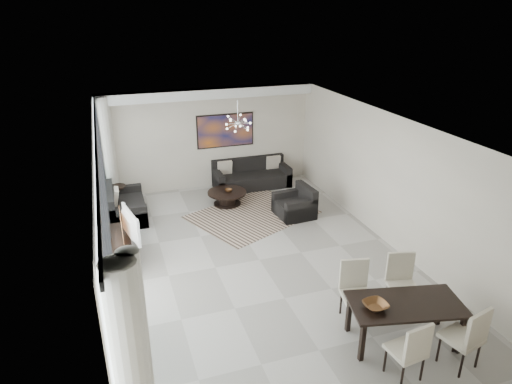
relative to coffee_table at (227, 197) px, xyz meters
name	(u,v)px	position (x,y,z in m)	size (l,w,h in m)	color
room_shell	(281,194)	(0.34, -3.03, 1.24)	(6.00, 9.00, 2.90)	#A8A39B
window_wall	(111,216)	(-2.97, -3.03, 1.26)	(0.37, 8.95, 2.90)	silver
soffit	(208,94)	(-0.12, 1.27, 2.56)	(5.98, 0.40, 0.26)	white
painting	(225,131)	(0.38, 1.44, 1.44)	(1.68, 0.04, 0.98)	#BA5D19
chandelier	(238,123)	(0.18, -0.53, 2.14)	(0.66, 0.66, 0.71)	silver
rug	(252,215)	(0.43, -0.85, -0.20)	(2.90, 2.23, 0.01)	black
coffee_table	(227,197)	(0.00, 0.00, 0.00)	(1.05, 1.05, 0.37)	black
bowl_coffee	(228,190)	(0.04, -0.01, 0.19)	(0.21, 0.21, 0.06)	brown
sofa_main	(251,178)	(1.03, 1.04, 0.06)	(2.21, 0.91, 0.80)	black
loveseat	(125,208)	(-2.67, 0.02, 0.07)	(0.90, 1.61, 0.80)	black
armchair	(296,206)	(1.47, -1.24, 0.06)	(0.93, 0.98, 0.77)	black
side_table	(118,193)	(-2.77, 0.79, 0.19)	(0.43, 0.43, 0.59)	black
tv_console	(121,248)	(-2.88, -2.04, 0.04)	(0.44, 1.55, 0.49)	black
television	(126,226)	(-2.72, -2.10, 0.58)	(1.06, 0.14, 0.61)	gray
dining_table	(405,308)	(1.23, -6.13, 0.44)	(1.91, 1.24, 0.73)	black
dining_chair_sw	(411,348)	(0.81, -6.86, 0.37)	(0.51, 0.51, 1.00)	beige
dining_chair_se	(469,335)	(1.73, -6.93, 0.41)	(0.60, 0.60, 1.08)	beige
dining_chair_nw	(355,286)	(0.81, -5.31, 0.41)	(0.58, 0.58, 1.07)	beige
dining_chair_ne	(401,278)	(1.70, -5.34, 0.40)	(0.59, 0.59, 1.06)	beige
bowl_dining	(376,306)	(0.70, -6.08, 0.57)	(0.37, 0.37, 0.09)	brown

